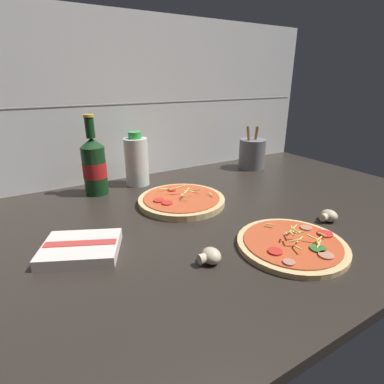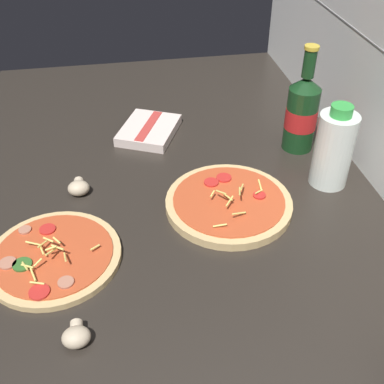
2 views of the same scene
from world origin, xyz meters
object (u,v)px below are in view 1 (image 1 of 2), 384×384
oil_bottle (137,161)px  mushroom_left (329,216)px  mushroom_right (210,256)px  utensil_crock (252,154)px  dish_towel (81,248)px  pizza_far (181,200)px  pizza_near (292,244)px  beer_bottle (94,165)px

oil_bottle → mushroom_left: bearing=-58.8°
mushroom_right → utensil_crock: size_ratio=0.27×
mushroom_left → dish_towel: size_ratio=0.23×
oil_bottle → utensil_crock: (49.59, -4.69, -2.48)cm
pizza_far → mushroom_right: bearing=-108.2°
pizza_near → utensil_crock: size_ratio=1.38×
pizza_far → dish_towel: size_ratio=1.32×
pizza_far → beer_bottle: beer_bottle is taller
utensil_crock → pizza_far: bearing=-156.7°
dish_towel → pizza_far: bearing=22.3°
pizza_far → utensil_crock: 48.87cm
mushroom_left → utensil_crock: utensil_crock is taller
mushroom_right → dish_towel: bearing=141.8°
mushroom_right → oil_bottle: bearing=84.6°
pizza_near → mushroom_right: bearing=167.1°
pizza_near → pizza_far: 36.51cm
pizza_near → mushroom_left: (18.83, 4.47, 0.78)cm
mushroom_right → dish_towel: (-22.31, 17.53, -0.41)cm
mushroom_left → utensil_crock: (16.51, 50.02, 4.67)cm
pizza_far → utensil_crock: utensil_crock is taller
mushroom_left → utensil_crock: size_ratio=0.26×
beer_bottle → dish_towel: size_ratio=1.28×
beer_bottle → mushroom_left: size_ratio=5.48×
pizza_far → beer_bottle: bearing=132.1°
utensil_crock → pizza_near: bearing=-123.0°
pizza_near → mushroom_right: pizza_near is taller
pizza_near → mushroom_left: size_ratio=5.24×
pizza_near → pizza_far: (-9.31, 35.31, 0.27)cm
oil_bottle → beer_bottle: bearing=-173.5°
mushroom_left → dish_towel: bearing=163.9°
beer_bottle → utensil_crock: (64.66, -2.97, -3.37)cm
pizza_near → oil_bottle: oil_bottle is taller
beer_bottle → pizza_far: bearing=-47.9°
utensil_crock → dish_towel: (-77.11, -32.50, -5.02)cm
dish_towel → mushroom_right: bearing=-38.2°
mushroom_left → oil_bottle: bearing=121.2°
pizza_near → dish_towel: bearing=152.2°
mushroom_right → beer_bottle: bearing=100.5°
mushroom_left → pizza_near: bearing=-166.6°
pizza_near → oil_bottle: (-14.26, 59.18, 7.93)cm
beer_bottle → oil_bottle: beer_bottle is taller
oil_bottle → mushroom_right: size_ratio=3.88×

